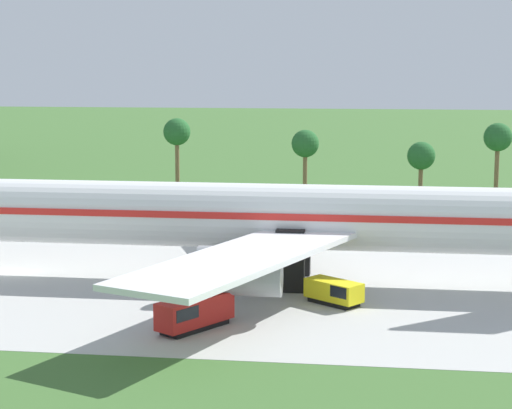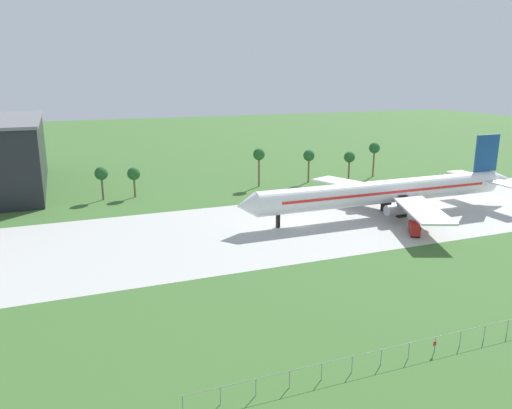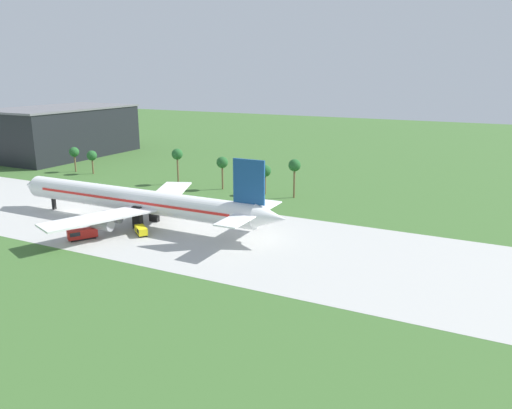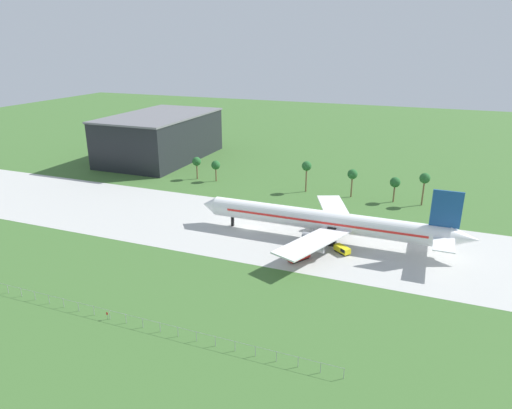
# 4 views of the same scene
# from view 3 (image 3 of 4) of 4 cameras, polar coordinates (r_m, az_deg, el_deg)

# --- Properties ---
(ground_plane) EXTENTS (600.00, 600.00, 0.00)m
(ground_plane) POSITION_cam_3_polar(r_m,az_deg,el_deg) (142.56, -20.61, -0.75)
(ground_plane) COLOR #3D662D
(taxiway_strip) EXTENTS (320.00, 44.00, 0.02)m
(taxiway_strip) POSITION_cam_3_polar(r_m,az_deg,el_deg) (142.55, -20.61, -0.74)
(taxiway_strip) COLOR #B2B2AD
(taxiway_strip) RESTS_ON ground_plane
(jet_airliner) EXTENTS (78.25, 51.81, 18.40)m
(jet_airliner) POSITION_cam_3_polar(r_m,az_deg,el_deg) (124.42, -13.17, 0.41)
(jet_airliner) COLOR white
(jet_airliner) RESTS_ON ground_plane
(baggage_tug) EXTENTS (4.96, 4.45, 1.92)m
(baggage_tug) POSITION_cam_3_polar(r_m,az_deg,el_deg) (117.15, -12.98, -2.93)
(baggage_tug) COLOR black
(baggage_tug) RESTS_ON ground_plane
(fuel_truck) EXTENTS (5.14, 6.40, 2.38)m
(fuel_truck) POSITION_cam_3_polar(r_m,az_deg,el_deg) (117.72, -19.32, -3.21)
(fuel_truck) COLOR black
(fuel_truck) RESTS_ON ground_plane
(terminal_building) EXTENTS (36.72, 61.20, 21.12)m
(terminal_building) POSITION_cam_3_polar(r_m,az_deg,el_deg) (237.03, -21.31, 7.79)
(terminal_building) COLOR black
(terminal_building) RESTS_ON ground_plane
(palm_tree_row) EXTENTS (91.32, 3.60, 11.79)m
(palm_tree_row) POSITION_cam_3_polar(r_m,az_deg,el_deg) (165.69, -8.62, 5.03)
(palm_tree_row) COLOR brown
(palm_tree_row) RESTS_ON ground_plane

